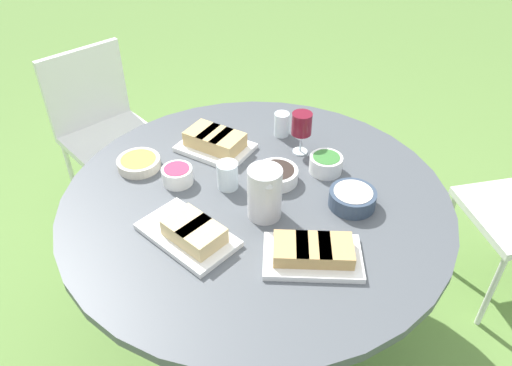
# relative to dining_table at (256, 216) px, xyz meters

# --- Properties ---
(ground_plane) EXTENTS (40.00, 40.00, 0.00)m
(ground_plane) POSITION_rel_dining_table_xyz_m (0.00, 0.00, -0.66)
(ground_plane) COLOR #668E42
(dining_table) EXTENTS (1.39, 1.39, 0.76)m
(dining_table) POSITION_rel_dining_table_xyz_m (0.00, 0.00, 0.00)
(dining_table) COLOR #4C4C51
(dining_table) RESTS_ON ground_plane
(chair_near_right) EXTENTS (0.58, 0.59, 0.89)m
(chair_near_right) POSITION_rel_dining_table_xyz_m (-1.05, -0.60, -0.14)
(chair_near_right) COLOR white
(chair_near_right) RESTS_ON ground_plane
(water_pitcher) EXTENTS (0.12, 0.12, 0.19)m
(water_pitcher) POSITION_rel_dining_table_xyz_m (0.10, 0.01, 0.19)
(water_pitcher) COLOR silver
(water_pitcher) RESTS_ON dining_table
(wine_glass) EXTENTS (0.08, 0.08, 0.18)m
(wine_glass) POSITION_rel_dining_table_xyz_m (-0.23, 0.23, 0.22)
(wine_glass) COLOR silver
(wine_glass) RESTS_ON dining_table
(platter_bread_main) EXTENTS (0.34, 0.34, 0.08)m
(platter_bread_main) POSITION_rel_dining_table_xyz_m (-0.32, -0.09, 0.13)
(platter_bread_main) COLOR white
(platter_bread_main) RESTS_ON dining_table
(platter_charcuterie) EXTENTS (0.37, 0.34, 0.08)m
(platter_charcuterie) POSITION_rel_dining_table_xyz_m (0.17, -0.25, 0.13)
(platter_charcuterie) COLOR white
(platter_charcuterie) RESTS_ON dining_table
(platter_sandwich_side) EXTENTS (0.26, 0.34, 0.06)m
(platter_sandwich_side) POSITION_rel_dining_table_xyz_m (0.34, 0.10, 0.12)
(platter_sandwich_side) COLOR white
(platter_sandwich_side) RESTS_ON dining_table
(bowl_fries) EXTENTS (0.16, 0.16, 0.04)m
(bowl_fries) POSITION_rel_dining_table_xyz_m (-0.27, -0.40, 0.12)
(bowl_fries) COLOR beige
(bowl_fries) RESTS_ON dining_table
(bowl_salad) EXTENTS (0.12, 0.12, 0.07)m
(bowl_salad) POSITION_rel_dining_table_xyz_m (-0.09, 0.29, 0.13)
(bowl_salad) COLOR white
(bowl_salad) RESTS_ON dining_table
(bowl_olives) EXTENTS (0.16, 0.16, 0.05)m
(bowl_olives) POSITION_rel_dining_table_xyz_m (-0.07, 0.09, 0.12)
(bowl_olives) COLOR white
(bowl_olives) RESTS_ON dining_table
(bowl_dip_red) EXTENTS (0.11, 0.11, 0.06)m
(bowl_dip_red) POSITION_rel_dining_table_xyz_m (-0.14, -0.26, 0.13)
(bowl_dip_red) COLOR white
(bowl_dip_red) RESTS_ON dining_table
(bowl_dip_cream) EXTENTS (0.16, 0.16, 0.06)m
(bowl_dip_cream) POSITION_rel_dining_table_xyz_m (0.12, 0.31, 0.13)
(bowl_dip_cream) COLOR #334256
(bowl_dip_cream) RESTS_ON dining_table
(cup_water_near) EXTENTS (0.08, 0.08, 0.10)m
(cup_water_near) POSITION_rel_dining_table_xyz_m (-0.08, -0.09, 0.14)
(cup_water_near) COLOR silver
(cup_water_near) RESTS_ON dining_table
(cup_water_far) EXTENTS (0.06, 0.06, 0.10)m
(cup_water_far) POSITION_rel_dining_table_xyz_m (-0.37, 0.19, 0.14)
(cup_water_far) COLOR silver
(cup_water_far) RESTS_ON dining_table
(handbag) EXTENTS (0.30, 0.14, 0.37)m
(handbag) POSITION_rel_dining_table_xyz_m (-0.87, 0.89, -0.53)
(handbag) COLOR #232328
(handbag) RESTS_ON ground_plane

